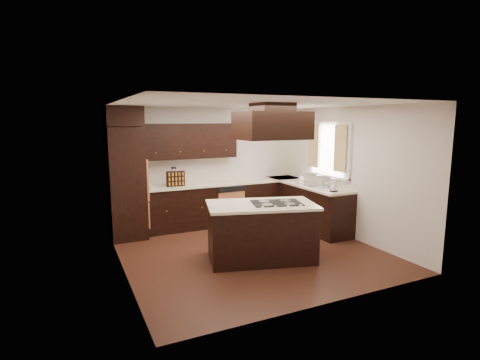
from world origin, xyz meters
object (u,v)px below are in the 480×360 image
at_px(oven_column, 126,183).
at_px(island, 261,233).
at_px(range_hood, 272,125).
at_px(spice_rack, 176,179).

height_order(oven_column, island, oven_column).
xyz_separation_m(oven_column, range_hood, (1.88, -2.25, 1.10)).
xyz_separation_m(range_hood, spice_rack, (-0.90, 2.28, -1.09)).
bearing_deg(spice_rack, range_hood, -62.71).
relative_size(island, range_hood, 1.57).
relative_size(oven_column, island, 1.28).
bearing_deg(island, oven_column, 145.63).
relative_size(oven_column, range_hood, 2.02).
bearing_deg(oven_column, range_hood, -50.26).
distance_m(oven_column, range_hood, 3.13).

